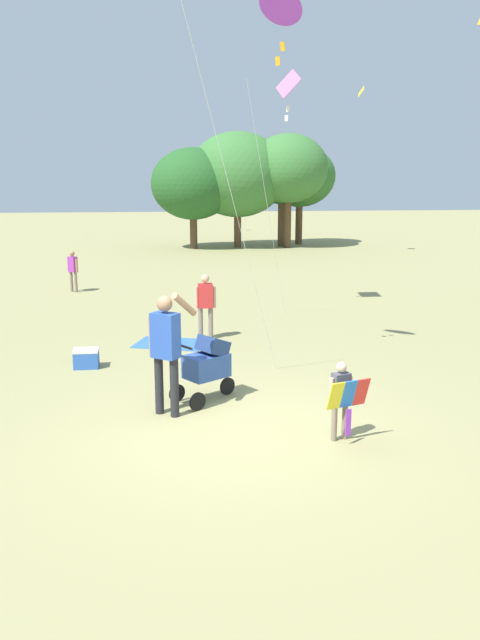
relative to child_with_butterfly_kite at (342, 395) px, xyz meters
The scene contains 12 objects.
ground_plane 1.59m from the child_with_butterfly_kite, 158.39° to the left, with size 120.00×120.00×0.00m, color #938E5B.
treeline_distant 25.43m from the child_with_butterfly_kite, 99.72° to the left, with size 28.72×6.41×6.44m.
child_with_butterfly_kite is the anchor object (origin of this frame).
person_adult_flyer 2.59m from the child_with_butterfly_kite, 151.35° to the left, with size 0.71×0.48×1.85m.
stroller 2.40m from the child_with_butterfly_kite, 132.31° to the left, with size 1.06×0.89×1.03m.
kite_adult_black 6.33m from the child_with_butterfly_kite, 94.62° to the left, with size 2.23×2.41×6.35m.
kite_orange_delta 9.47m from the child_with_butterfly_kite, 84.26° to the left, with size 1.50×2.28×5.98m.
distant_kites_cluster 24.69m from the child_with_butterfly_kite, 97.39° to the left, with size 31.22×13.73×6.31m.
person_red_shirt 5.80m from the child_with_butterfly_kite, 103.66° to the left, with size 0.45×0.20×1.41m.
person_back_turned 12.98m from the child_with_butterfly_kite, 112.38° to the left, with size 0.32×0.30×1.25m.
picnic_blanket 5.77m from the child_with_butterfly_kite, 111.77° to the left, with size 1.43×0.98×0.02m, color #3366B2.
cooler_box 5.31m from the child_with_butterfly_kite, 134.14° to the left, with size 0.45×0.33×0.35m.
Camera 1 is at (-0.92, -8.15, 3.37)m, focal length 35.70 mm.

